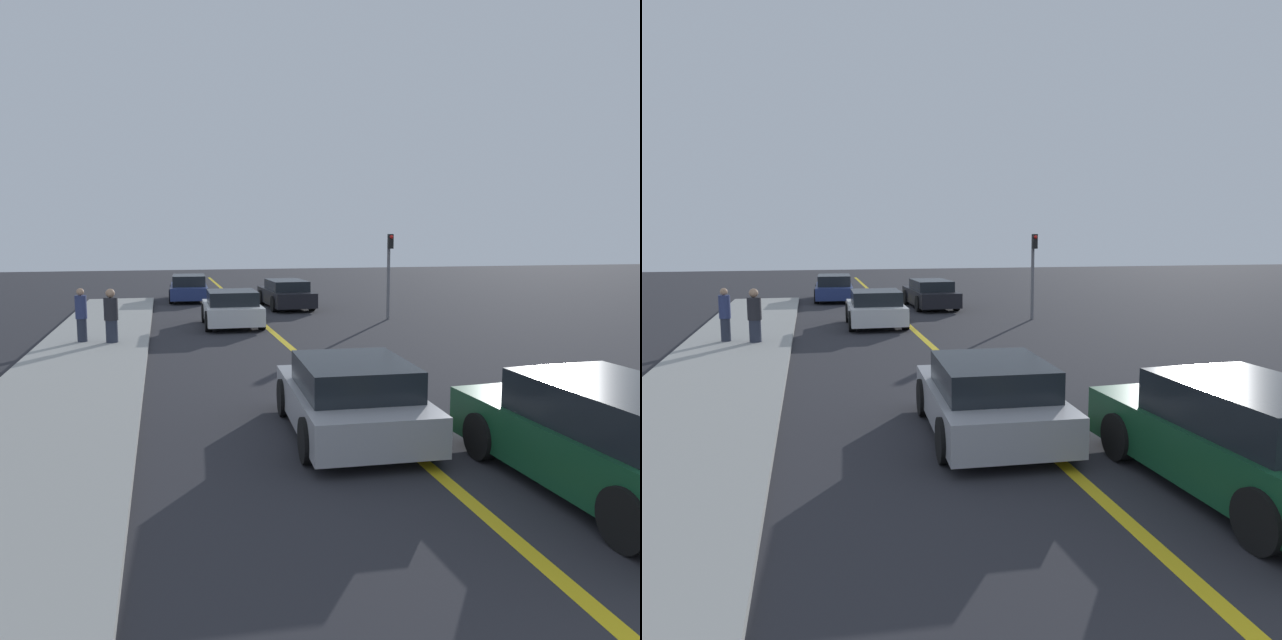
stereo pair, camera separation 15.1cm
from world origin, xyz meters
TOP-DOWN VIEW (x-y plane):
  - road_center_line at (0.00, 18.00)m, footprint 0.20×60.00m
  - sidewalk_left at (-5.50, 15.49)m, footprint 3.06×30.98m
  - car_near_right_lane at (1.79, 5.12)m, footprint 2.14×4.54m
  - car_ahead_center at (-0.64, 8.09)m, footprint 2.18×3.98m
  - car_far_distant at (-1.15, 20.88)m, footprint 2.07×3.85m
  - car_parked_left_lot at (1.83, 26.13)m, footprint 1.95×4.83m
  - car_oncoming_far at (-2.26, 30.45)m, footprint 2.00×4.76m
  - pedestrian_near_curb at (-4.99, 17.50)m, footprint 0.40×0.40m
  - pedestrian_mid_group at (-5.85, 17.86)m, footprint 0.33×0.33m
  - traffic_light at (4.89, 21.20)m, footprint 0.18×0.40m

SIDE VIEW (x-z plane):
  - road_center_line at x=0.00m, z-range 0.00..0.01m
  - sidewalk_left at x=-5.50m, z-range 0.00..0.13m
  - car_ahead_center at x=-0.64m, z-range -0.02..1.23m
  - car_parked_left_lot at x=1.83m, z-range -0.01..1.25m
  - car_oncoming_far at x=-2.26m, z-range -0.01..1.27m
  - car_far_distant at x=-1.15m, z-range -0.01..1.27m
  - car_near_right_lane at x=1.79m, z-range -0.03..1.39m
  - pedestrian_near_curb at x=-4.99m, z-range 0.12..1.68m
  - pedestrian_mid_group at x=-5.85m, z-range 0.13..1.70m
  - traffic_light at x=4.89m, z-range 0.42..3.69m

